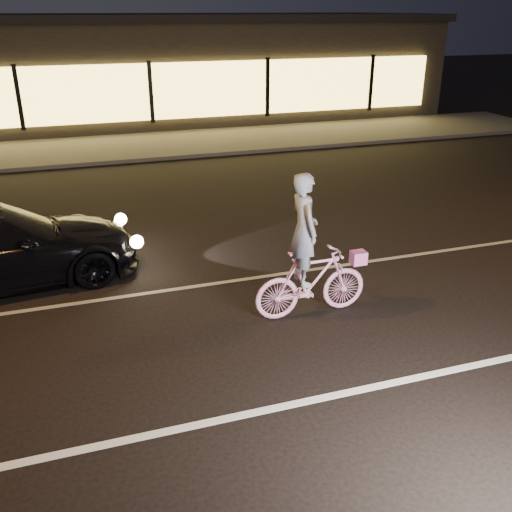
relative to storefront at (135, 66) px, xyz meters
name	(u,v)px	position (x,y,z in m)	size (l,w,h in m)	color
ground	(311,331)	(0.00, -18.97, -2.15)	(90.00, 90.00, 0.00)	black
lane_stripe_near	(358,390)	(0.00, -20.47, -2.14)	(60.00, 0.12, 0.01)	silver
lane_stripe_far	(267,276)	(0.00, -16.97, -2.14)	(60.00, 0.10, 0.01)	gray
sidewalk	(162,145)	(0.00, -5.97, -2.09)	(30.00, 4.00, 0.12)	#383533
storefront	(135,66)	(0.00, 0.00, 0.00)	(25.40, 8.42, 4.20)	black
cyclist	(309,267)	(0.16, -18.46, -1.33)	(1.82, 0.63, 2.29)	#FF4DA3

